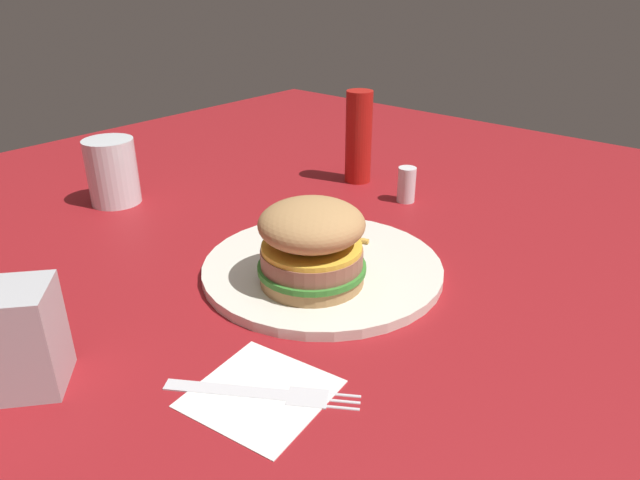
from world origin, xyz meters
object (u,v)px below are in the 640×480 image
object	(u,v)px
fries_pile	(327,240)
napkin_dispenser	(3,340)
fork	(263,391)
sandwich	(312,243)
napkin	(261,393)
salt_shaker	(406,185)
plate	(320,267)
ketchup_bottle	(359,137)
drink_glass	(113,174)

from	to	relation	value
fries_pile	napkin_dispenser	xyz separation A→B (m)	(-0.38, 0.04, 0.03)
fork	napkin_dispenser	xyz separation A→B (m)	(-0.13, 0.17, 0.05)
sandwich	napkin	world-z (taller)	sandwich
fork	napkin_dispenser	world-z (taller)	napkin_dispenser
salt_shaker	fries_pile	bearing A→B (deg)	-175.18
fries_pile	napkin	distance (m)	0.28
plate	napkin	distance (m)	0.23
fork	ketchup_bottle	size ratio (longest dim) A/B	1.01
fries_pile	ketchup_bottle	xyz separation A→B (m)	(0.24, 0.13, 0.06)
plate	sandwich	bearing A→B (deg)	-150.85
plate	salt_shaker	size ratio (longest dim) A/B	5.23
fries_pile	napkin_dispenser	distance (m)	0.38
ketchup_bottle	salt_shaker	size ratio (longest dim) A/B	2.78
drink_glass	ketchup_bottle	world-z (taller)	ketchup_bottle
plate	fries_pile	world-z (taller)	fries_pile
sandwich	salt_shaker	size ratio (longest dim) A/B	2.22
sandwich	napkin	distance (m)	0.19
drink_glass	ketchup_bottle	size ratio (longest dim) A/B	0.66
fork	salt_shaker	bearing A→B (deg)	18.42
ketchup_bottle	drink_glass	bearing A→B (deg)	145.20
fries_pile	ketchup_bottle	bearing A→B (deg)	28.92
salt_shaker	sandwich	bearing A→B (deg)	-167.00
plate	salt_shaker	world-z (taller)	salt_shaker
sandwich	napkin_dispenser	world-z (taller)	sandwich
plate	sandwich	world-z (taller)	sandwich
sandwich	napkin_dispenser	xyz separation A→B (m)	(-0.29, 0.09, -0.01)
plate	napkin_dispenser	xyz separation A→B (m)	(-0.33, 0.07, 0.04)
drink_glass	napkin_dispenser	bearing A→B (deg)	-132.98
napkin_dispenser	ketchup_bottle	size ratio (longest dim) A/B	0.63
sandwich	fork	bearing A→B (deg)	-152.30
sandwich	salt_shaker	xyz separation A→B (m)	(0.30, 0.07, -0.03)
fries_pile	salt_shaker	world-z (taller)	salt_shaker
napkin	napkin_dispenser	distance (m)	0.22
fries_pile	napkin	xyz separation A→B (m)	(-0.25, -0.13, -0.02)
napkin	napkin_dispenser	world-z (taller)	napkin_dispenser
drink_glass	salt_shaker	bearing A→B (deg)	-48.83
napkin_dispenser	salt_shaker	world-z (taller)	napkin_dispenser
sandwich	fork	size ratio (longest dim) A/B	0.79
fries_pile	drink_glass	world-z (taller)	drink_glass
drink_glass	salt_shaker	distance (m)	0.45
napkin_dispenser	fries_pile	bearing A→B (deg)	34.43
napkin_dispenser	napkin	bearing A→B (deg)	-12.22
sandwich	salt_shaker	bearing A→B (deg)	13.00
fork	napkin	bearing A→B (deg)	122.72
fork	drink_glass	world-z (taller)	drink_glass
fork	salt_shaker	xyz separation A→B (m)	(0.46, 0.15, 0.02)
napkin	ketchup_bottle	xyz separation A→B (m)	(0.49, 0.27, 0.08)
plate	ketchup_bottle	distance (m)	0.34
sandwich	drink_glass	world-z (taller)	sandwich
plate	drink_glass	size ratio (longest dim) A/B	2.87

